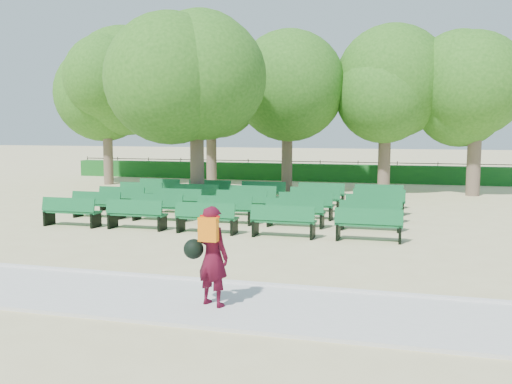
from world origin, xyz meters
TOP-DOWN VIEW (x-y plane):
  - ground at (0.00, 0.00)m, footprint 120.00×120.00m
  - paving at (0.00, -7.40)m, footprint 30.00×2.20m
  - curb at (0.00, -6.25)m, footprint 30.00×0.12m
  - hedge at (0.00, 14.00)m, footprint 26.00×0.70m
  - fence at (0.00, 14.40)m, footprint 26.00×0.10m
  - tree_line at (0.00, 10.00)m, footprint 21.80×6.80m
  - bench_array at (0.43, 1.59)m, footprint 1.69×0.56m
  - tree_among at (-1.76, 3.39)m, footprint 4.34×4.34m
  - person at (2.67, -7.57)m, footprint 0.79×0.56m

SIDE VIEW (x-z plane):
  - ground at x=0.00m, z-range 0.00..0.00m
  - fence at x=0.00m, z-range -0.51..0.51m
  - tree_line at x=0.00m, z-range -3.52..3.52m
  - paving at x=0.00m, z-range 0.00..0.06m
  - curb at x=0.00m, z-range 0.00..0.10m
  - bench_array at x=0.43m, z-range -0.44..0.62m
  - hedge at x=0.00m, z-range 0.00..0.90m
  - person at x=2.67m, z-range 0.09..1.67m
  - tree_among at x=-1.76m, z-range 1.18..7.50m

